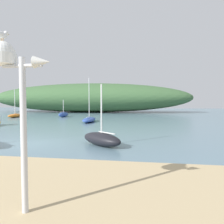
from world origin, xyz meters
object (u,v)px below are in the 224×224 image
at_px(seagull_on_radar, 3,35).
at_px(sailboat_west_reach, 15,115).
at_px(sailboat_inner_mooring, 89,119).
at_px(sailboat_east_reach, 101,139).
at_px(mast_structure, 10,72).
at_px(sailboat_by_sandbar, 63,115).

relative_size(seagull_on_radar, sailboat_west_reach, 0.08).
height_order(sailboat_inner_mooring, sailboat_east_reach, sailboat_inner_mooring).
relative_size(seagull_on_radar, sailboat_inner_mooring, 0.06).
height_order(mast_structure, sailboat_by_sandbar, mast_structure).
distance_m(mast_structure, sailboat_east_reach, 7.65).
bearing_deg(mast_structure, seagull_on_radar, 173.86).
distance_m(sailboat_by_sandbar, sailboat_east_reach, 21.09).
bearing_deg(sailboat_east_reach, sailboat_by_sandbar, 117.12).
bearing_deg(seagull_on_radar, sailboat_west_reach, 123.16).
relative_size(sailboat_inner_mooring, sailboat_east_reach, 1.51).
distance_m(sailboat_west_reach, sailboat_east_reach, 23.54).
bearing_deg(mast_structure, sailboat_by_sandbar, 109.75).
bearing_deg(sailboat_by_sandbar, seagull_on_radar, -70.53).
relative_size(mast_structure, sailboat_east_reach, 1.02).
bearing_deg(sailboat_west_reach, sailboat_inner_mooring, -21.76).
relative_size(mast_structure, seagull_on_radar, 10.57).
relative_size(seagull_on_radar, sailboat_east_reach, 0.10).
height_order(sailboat_west_reach, sailboat_inner_mooring, sailboat_inner_mooring).
relative_size(seagull_on_radar, sailboat_by_sandbar, 0.12).
bearing_deg(sailboat_east_reach, mast_structure, -92.31).
xyz_separation_m(sailboat_west_reach, sailboat_east_reach, (16.26, -17.03, 0.07)).
bearing_deg(sailboat_inner_mooring, mast_structure, -79.40).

